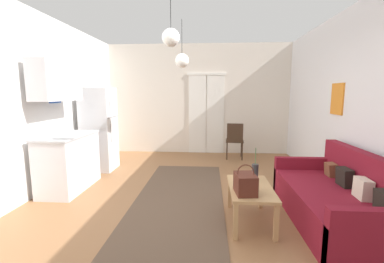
% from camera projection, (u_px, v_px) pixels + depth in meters
% --- Properties ---
extents(ground_plane, '(5.33, 7.81, 0.10)m').
position_uv_depth(ground_plane, '(185.00, 216.00, 3.48)').
color(ground_plane, '#8E603D').
extents(wall_back, '(4.93, 0.13, 2.86)m').
position_uv_depth(wall_back, '(198.00, 100.00, 6.88)').
color(wall_back, silver).
rests_on(wall_back, ground_plane).
extents(wall_left, '(0.12, 7.41, 2.86)m').
position_uv_depth(wall_left, '(4.00, 105.00, 3.43)').
color(wall_left, white).
rests_on(wall_left, ground_plane).
extents(area_rug, '(1.31, 3.53, 0.01)m').
position_uv_depth(area_rug, '(179.00, 199.00, 3.90)').
color(area_rug, brown).
rests_on(area_rug, ground_plane).
extents(couch, '(0.92, 1.94, 0.87)m').
position_uv_depth(couch, '(339.00, 201.00, 3.17)').
color(couch, maroon).
rests_on(couch, ground_plane).
extents(coffee_table, '(0.51, 0.91, 0.45)m').
position_uv_depth(coffee_table, '(250.00, 192.00, 3.18)').
color(coffee_table, tan).
rests_on(coffee_table, ground_plane).
extents(bamboo_vase, '(0.09, 0.09, 0.43)m').
position_uv_depth(bamboo_vase, '(255.00, 172.00, 3.42)').
color(bamboo_vase, '#2D2D33').
rests_on(bamboo_vase, coffee_table).
extents(handbag, '(0.25, 0.32, 0.34)m').
position_uv_depth(handbag, '(245.00, 183.00, 2.94)').
color(handbag, '#512319').
rests_on(handbag, coffee_table).
extents(refrigerator, '(0.62, 0.59, 1.70)m').
position_uv_depth(refrigerator, '(99.00, 129.00, 5.36)').
color(refrigerator, white).
rests_on(refrigerator, ground_plane).
extents(kitchen_counter, '(0.58, 1.14, 2.09)m').
position_uv_depth(kitchen_counter, '(66.00, 141.00, 4.24)').
color(kitchen_counter, silver).
rests_on(kitchen_counter, ground_plane).
extents(accent_chair, '(0.44, 0.43, 0.88)m').
position_uv_depth(accent_chair, '(235.00, 139.00, 6.26)').
color(accent_chair, '#382619').
rests_on(accent_chair, ground_plane).
extents(pendant_lamp_near, '(0.23, 0.23, 0.70)m').
position_uv_depth(pendant_lamp_near, '(171.00, 38.00, 3.24)').
color(pendant_lamp_near, black).
extents(pendant_lamp_far, '(0.25, 0.25, 0.83)m').
position_uv_depth(pendant_lamp_far, '(182.00, 61.00, 4.58)').
color(pendant_lamp_far, black).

